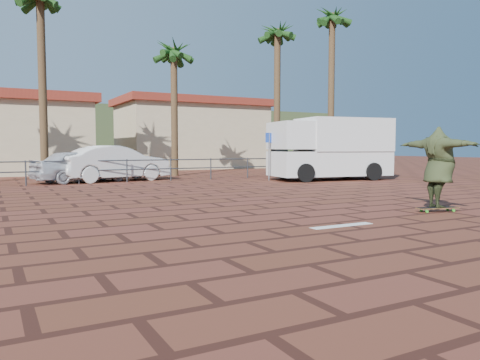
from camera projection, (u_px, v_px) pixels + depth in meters
name	position (u px, v px, depth m)	size (l,w,h in m)	color
ground	(278.00, 220.00, 9.74)	(120.00, 120.00, 0.00)	brown
paint_stripe	(342.00, 226.00, 9.02)	(1.40, 0.22, 0.01)	white
guardrail	(127.00, 167.00, 20.23)	(24.06, 0.06, 1.00)	#47494F
palm_left	(40.00, 3.00, 20.94)	(2.40, 2.40, 9.45)	brown
palm_center	(174.00, 55.00, 24.57)	(2.40, 2.40, 7.75)	brown
palm_right	(277.00, 37.00, 25.77)	(2.40, 2.40, 9.05)	brown
palm_far_right	(332.00, 23.00, 26.24)	(2.40, 2.40, 10.05)	brown
building_east	(192.00, 133.00, 34.43)	(10.60, 6.60, 5.00)	beige
hill_front	(40.00, 134.00, 53.44)	(70.00, 18.00, 6.00)	#384C28
longboard	(438.00, 208.00, 10.99)	(1.07, 0.47, 0.10)	olive
skateboarder	(439.00, 167.00, 10.92)	(2.33, 0.63, 1.89)	#313A1F
campervan	(331.00, 148.00, 21.82)	(5.80, 3.12, 2.86)	silver
car_silver	(81.00, 166.00, 20.29)	(1.67, 4.15, 1.41)	silver
car_white	(115.00, 163.00, 20.99)	(1.68, 4.83, 1.59)	white
street_sign	(269.00, 147.00, 21.26)	(0.43, 0.15, 2.17)	gray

